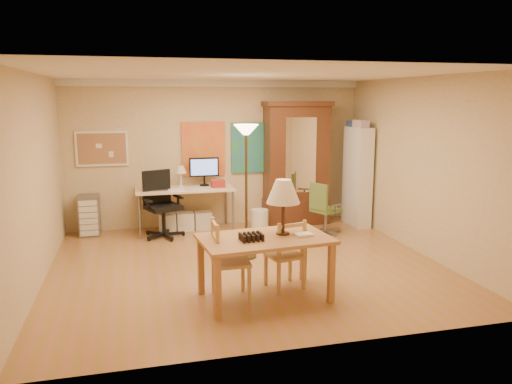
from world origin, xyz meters
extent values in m
plane|color=olive|center=(0.00, 0.00, 0.00)|extent=(5.50, 5.50, 0.00)
cube|color=white|center=(0.00, 2.46, 2.64)|extent=(5.50, 0.08, 0.12)
cube|color=#A06C4B|center=(-2.05, 2.47, 1.50)|extent=(0.90, 0.04, 0.62)
cube|color=gold|center=(-0.25, 2.47, 1.45)|extent=(0.80, 0.04, 1.00)
cube|color=teal|center=(0.65, 2.47, 1.45)|extent=(0.75, 0.04, 0.95)
cube|color=#915E2F|center=(-0.06, -1.22, 0.74)|extent=(1.60, 1.06, 0.04)
cube|color=#915E2F|center=(-0.71, -1.67, 0.36)|extent=(0.08, 0.08, 0.72)
cube|color=#915E2F|center=(0.66, -1.54, 0.36)|extent=(0.08, 0.08, 0.72)
cube|color=#915E2F|center=(-0.78, -0.91, 0.36)|extent=(0.08, 0.08, 0.72)
cube|color=#915E2F|center=(0.59, -0.77, 0.36)|extent=(0.08, 0.08, 0.72)
cylinder|color=black|center=(0.19, -1.15, 0.77)|extent=(0.16, 0.16, 0.02)
cylinder|color=black|center=(0.19, -1.15, 0.96)|extent=(0.04, 0.04, 0.41)
cone|color=beige|center=(0.19, -1.15, 1.29)|extent=(0.41, 0.41, 0.28)
cube|color=silver|center=(0.40, -1.28, 0.77)|extent=(0.22, 0.17, 0.03)
cube|color=black|center=(-0.25, -1.31, 0.80)|extent=(0.30, 0.25, 0.08)
cube|color=tan|center=(0.27, -0.95, 0.43)|extent=(0.49, 0.48, 0.04)
cube|color=tan|center=(0.41, -0.74, 0.20)|extent=(0.05, 0.05, 0.41)
cube|color=tan|center=(0.06, -0.82, 0.20)|extent=(0.05, 0.05, 0.41)
cube|color=tan|center=(0.49, -1.08, 0.20)|extent=(0.05, 0.05, 0.41)
cube|color=tan|center=(0.14, -1.15, 0.20)|extent=(0.05, 0.05, 0.41)
cube|color=tan|center=(0.49, -1.08, 0.66)|extent=(0.05, 0.05, 0.47)
cube|color=tan|center=(0.14, -1.15, 0.66)|extent=(0.05, 0.05, 0.47)
cube|color=tan|center=(0.31, -1.12, 0.71)|extent=(0.36, 0.11, 0.05)
cube|color=tan|center=(-0.46, -1.13, 0.46)|extent=(0.44, 0.46, 0.04)
cube|color=tan|center=(-0.28, -1.33, 0.22)|extent=(0.04, 0.04, 0.44)
cube|color=tan|center=(-0.27, -0.94, 0.22)|extent=(0.04, 0.04, 0.44)
cube|color=tan|center=(-0.64, -1.32, 0.22)|extent=(0.04, 0.04, 0.44)
cube|color=tan|center=(-0.64, -0.93, 0.22)|extent=(0.04, 0.04, 0.44)
cube|color=tan|center=(-0.64, -1.32, 0.71)|extent=(0.04, 0.04, 0.51)
cube|color=tan|center=(-0.64, -0.93, 0.71)|extent=(0.04, 0.04, 0.51)
cube|color=tan|center=(-0.64, -1.13, 0.77)|extent=(0.04, 0.39, 0.05)
cylinder|color=#42311A|center=(0.08, 0.36, 0.02)|extent=(0.30, 0.30, 0.03)
cylinder|color=#42311A|center=(0.08, 0.36, 0.96)|extent=(0.04, 0.04, 1.88)
cone|color=#FFE0A5|center=(0.08, 0.36, 1.93)|extent=(0.36, 0.36, 0.15)
cube|color=beige|center=(-0.65, 2.12, 0.77)|extent=(1.73, 0.76, 0.03)
cylinder|color=slate|center=(-1.46, 1.80, 0.38)|extent=(0.04, 0.04, 0.76)
cylinder|color=slate|center=(0.16, 1.80, 0.38)|extent=(0.04, 0.04, 0.76)
cylinder|color=slate|center=(-1.46, 2.44, 0.38)|extent=(0.04, 0.04, 0.76)
cylinder|color=slate|center=(0.16, 2.44, 0.38)|extent=(0.04, 0.04, 0.76)
cube|color=black|center=(-1.14, 2.07, 0.80)|extent=(0.35, 0.24, 0.02)
cube|color=black|center=(-1.14, 2.24, 0.92)|extent=(0.35, 0.06, 0.23)
cube|color=black|center=(-0.27, 2.28, 1.14)|extent=(0.54, 0.04, 0.35)
cone|color=beige|center=(-0.71, 2.23, 1.12)|extent=(0.22, 0.22, 0.13)
cube|color=silver|center=(-0.81, 1.96, 0.79)|extent=(0.27, 0.35, 0.01)
cube|color=maroon|center=(-0.06, 2.07, 0.86)|extent=(0.24, 0.17, 0.13)
cube|color=white|center=(-0.98, 2.17, 0.16)|extent=(0.30, 0.26, 0.32)
cube|color=white|center=(-0.65, 2.17, 0.16)|extent=(0.30, 0.26, 0.32)
cube|color=silver|center=(-0.33, 2.17, 0.16)|extent=(0.30, 0.26, 0.32)
cylinder|color=black|center=(-1.06, 1.79, 0.28)|extent=(0.07, 0.07, 0.44)
cube|color=black|center=(-1.06, 1.79, 0.53)|extent=(0.68, 0.67, 0.08)
cube|color=black|center=(-1.15, 2.02, 0.86)|extent=(0.49, 0.24, 0.57)
cube|color=black|center=(-1.33, 1.69, 0.69)|extent=(0.16, 0.32, 0.03)
cube|color=black|center=(-0.79, 1.90, 0.69)|extent=(0.16, 0.32, 0.03)
cylinder|color=slate|center=(1.76, 1.36, 0.22)|extent=(0.05, 0.05, 0.35)
cube|color=#4D6D31|center=(1.76, 1.36, 0.42)|extent=(0.55, 0.56, 0.06)
cube|color=#4D6D31|center=(1.58, 1.27, 0.69)|extent=(0.21, 0.39, 0.46)
cube|color=slate|center=(1.85, 1.15, 0.55)|extent=(0.26, 0.14, 0.03)
cube|color=slate|center=(1.66, 1.56, 0.55)|extent=(0.26, 0.14, 0.03)
cube|color=slate|center=(-2.32, 2.27, 0.35)|extent=(0.35, 0.40, 0.71)
cube|color=silver|center=(-2.32, 2.06, 0.35)|extent=(0.30, 0.02, 0.61)
cube|color=#3B1A10|center=(1.48, 2.24, 1.12)|extent=(1.18, 0.53, 2.25)
cube|color=#3B1A10|center=(1.48, 2.24, 0.24)|extent=(1.22, 0.58, 0.45)
cube|color=white|center=(1.48, 1.97, 1.34)|extent=(0.59, 0.01, 1.39)
cube|color=#3B1A10|center=(1.48, 2.24, 2.28)|extent=(1.26, 0.60, 0.09)
cube|color=white|center=(2.55, 1.80, 0.93)|extent=(0.28, 0.74, 1.85)
cube|color=#993333|center=(2.51, 1.66, 0.44)|extent=(0.17, 0.37, 0.22)
cube|color=#334C99|center=(2.51, 1.99, 1.54)|extent=(0.17, 0.26, 0.19)
cylinder|color=silver|center=(0.65, 1.79, 0.20)|extent=(0.32, 0.32, 0.40)
camera|label=1|loc=(-1.54, -6.72, 2.38)|focal=35.00mm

